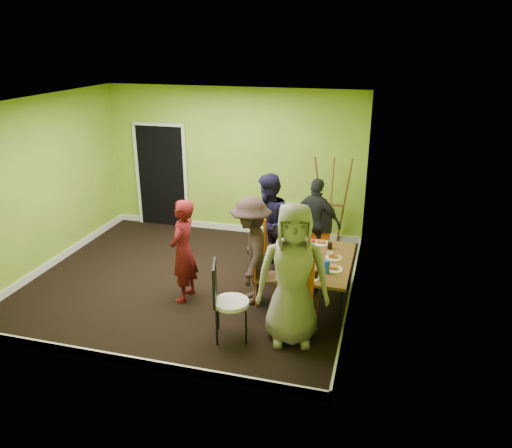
# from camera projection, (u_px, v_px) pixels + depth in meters

# --- Properties ---
(ground) EXTENTS (5.00, 5.00, 0.00)m
(ground) POSITION_uv_depth(u_px,v_px,m) (192.00, 280.00, 7.97)
(ground) COLOR black
(ground) RESTS_ON ground
(room_walls) EXTENTS (5.04, 4.54, 2.82)m
(room_walls) POSITION_uv_depth(u_px,v_px,m) (189.00, 221.00, 7.66)
(room_walls) COLOR #7DA72B
(room_walls) RESTS_ON ground
(dining_table) EXTENTS (0.90, 1.50, 0.75)m
(dining_table) POSITION_uv_depth(u_px,v_px,m) (319.00, 264.00, 6.92)
(dining_table) COLOR black
(dining_table) RESTS_ON ground
(chair_left_far) EXTENTS (0.53, 0.53, 1.08)m
(chair_left_far) POSITION_uv_depth(u_px,v_px,m) (273.00, 244.00, 7.80)
(chair_left_far) COLOR #DF5E15
(chair_left_far) RESTS_ON ground
(chair_left_near) EXTENTS (0.43, 0.43, 0.86)m
(chair_left_near) POSITION_uv_depth(u_px,v_px,m) (262.00, 272.00, 7.16)
(chair_left_near) COLOR #DF5E15
(chair_left_near) RESTS_ON ground
(chair_back_end) EXTENTS (0.42, 0.50, 1.00)m
(chair_back_end) POSITION_uv_depth(u_px,v_px,m) (319.00, 227.00, 8.23)
(chair_back_end) COLOR #DF5E15
(chair_back_end) RESTS_ON ground
(chair_front_end) EXTENTS (0.47, 0.48, 1.09)m
(chair_front_end) POSITION_uv_depth(u_px,v_px,m) (299.00, 288.00, 6.42)
(chair_front_end) COLOR #DF5E15
(chair_front_end) RESTS_ON ground
(chair_bentwood) EXTENTS (0.51, 0.50, 1.04)m
(chair_bentwood) POSITION_uv_depth(u_px,v_px,m) (225.00, 297.00, 6.28)
(chair_bentwood) COLOR black
(chair_bentwood) RESTS_ON ground
(easel) EXTENTS (0.68, 0.64, 1.70)m
(easel) POSITION_uv_depth(u_px,v_px,m) (332.00, 203.00, 8.96)
(easel) COLOR brown
(easel) RESTS_ON ground
(plate_near_left) EXTENTS (0.21, 0.21, 0.01)m
(plate_near_left) POSITION_uv_depth(u_px,v_px,m) (308.00, 247.00, 7.32)
(plate_near_left) COLOR white
(plate_near_left) RESTS_ON dining_table
(plate_near_right) EXTENTS (0.22, 0.22, 0.01)m
(plate_near_right) POSITION_uv_depth(u_px,v_px,m) (292.00, 268.00, 6.66)
(plate_near_right) COLOR white
(plate_near_right) RESTS_ON dining_table
(plate_far_back) EXTENTS (0.25, 0.25, 0.01)m
(plate_far_back) POSITION_uv_depth(u_px,v_px,m) (321.00, 243.00, 7.45)
(plate_far_back) COLOR white
(plate_far_back) RESTS_ON dining_table
(plate_far_front) EXTENTS (0.25, 0.25, 0.01)m
(plate_far_front) POSITION_uv_depth(u_px,v_px,m) (310.00, 278.00, 6.39)
(plate_far_front) COLOR white
(plate_far_front) RESTS_ON dining_table
(plate_wall_back) EXTENTS (0.23, 0.23, 0.01)m
(plate_wall_back) POSITION_uv_depth(u_px,v_px,m) (334.00, 258.00, 6.96)
(plate_wall_back) COLOR white
(plate_wall_back) RESTS_ON dining_table
(plate_wall_front) EXTENTS (0.26, 0.26, 0.01)m
(plate_wall_front) POSITION_uv_depth(u_px,v_px,m) (333.00, 269.00, 6.63)
(plate_wall_front) COLOR white
(plate_wall_front) RESTS_ON dining_table
(thermos) EXTENTS (0.06, 0.06, 0.24)m
(thermos) POSITION_uv_depth(u_px,v_px,m) (313.00, 249.00, 6.95)
(thermos) COLOR white
(thermos) RESTS_ON dining_table
(blue_bottle) EXTENTS (0.08, 0.08, 0.18)m
(blue_bottle) POSITION_uv_depth(u_px,v_px,m) (327.00, 267.00, 6.50)
(blue_bottle) COLOR blue
(blue_bottle) RESTS_ON dining_table
(orange_bottle) EXTENTS (0.04, 0.04, 0.08)m
(orange_bottle) POSITION_uv_depth(u_px,v_px,m) (314.00, 252.00, 7.07)
(orange_bottle) COLOR #DF5E15
(orange_bottle) RESTS_ON dining_table
(glass_mid) EXTENTS (0.07, 0.07, 0.10)m
(glass_mid) POSITION_uv_depth(u_px,v_px,m) (315.00, 251.00, 7.08)
(glass_mid) COLOR black
(glass_mid) RESTS_ON dining_table
(glass_back) EXTENTS (0.07, 0.07, 0.10)m
(glass_back) POSITION_uv_depth(u_px,v_px,m) (330.00, 246.00, 7.25)
(glass_back) COLOR black
(glass_back) RESTS_ON dining_table
(glass_front) EXTENTS (0.06, 0.06, 0.10)m
(glass_front) POSITION_uv_depth(u_px,v_px,m) (316.00, 275.00, 6.36)
(glass_front) COLOR black
(glass_front) RESTS_ON dining_table
(cup_a) EXTENTS (0.13, 0.13, 0.10)m
(cup_a) POSITION_uv_depth(u_px,v_px,m) (303.00, 263.00, 6.70)
(cup_a) COLOR white
(cup_a) RESTS_ON dining_table
(cup_b) EXTENTS (0.09, 0.09, 0.08)m
(cup_b) POSITION_uv_depth(u_px,v_px,m) (330.00, 255.00, 6.96)
(cup_b) COLOR white
(cup_b) RESTS_ON dining_table
(person_standing) EXTENTS (0.38, 0.57, 1.53)m
(person_standing) POSITION_uv_depth(u_px,v_px,m) (183.00, 251.00, 7.15)
(person_standing) COLOR #601014
(person_standing) RESTS_ON ground
(person_left_far) EXTENTS (0.89, 0.98, 1.65)m
(person_left_far) POSITION_uv_depth(u_px,v_px,m) (268.00, 224.00, 7.99)
(person_left_far) COLOR #171534
(person_left_far) RESTS_ON ground
(person_left_near) EXTENTS (0.82, 1.14, 1.59)m
(person_left_near) POSITION_uv_depth(u_px,v_px,m) (251.00, 251.00, 7.08)
(person_left_near) COLOR #312121
(person_left_near) RESTS_ON ground
(person_back_end) EXTENTS (0.95, 0.63, 1.50)m
(person_back_end) POSITION_uv_depth(u_px,v_px,m) (316.00, 222.00, 8.31)
(person_back_end) COLOR black
(person_back_end) RESTS_ON ground
(person_front_end) EXTENTS (1.01, 0.77, 1.84)m
(person_front_end) POSITION_uv_depth(u_px,v_px,m) (293.00, 275.00, 6.10)
(person_front_end) COLOR gray
(person_front_end) RESTS_ON ground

